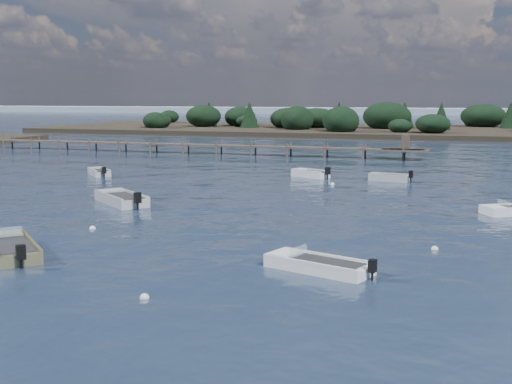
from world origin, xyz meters
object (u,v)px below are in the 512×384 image
(tender_far_grey, at_px, (99,173))
(dinghy_near_olive, at_px, (11,251))
(dinghy_mid_white_a, at_px, (318,267))
(jetty, at_px, (185,145))
(tender_far_white, at_px, (310,175))
(dinghy_mid_grey, at_px, (121,201))
(tender_far_grey_b, at_px, (389,179))

(tender_far_grey, height_order, dinghy_near_olive, dinghy_near_olive)
(dinghy_mid_white_a, xyz_separation_m, jetty, (-26.59, 46.53, 0.85))
(tender_far_white, relative_size, dinghy_near_olive, 0.77)
(tender_far_grey, bearing_deg, dinghy_near_olive, -65.82)
(tender_far_white, height_order, dinghy_mid_grey, dinghy_mid_grey)
(tender_far_grey_b, height_order, jetty, jetty)
(dinghy_mid_grey, xyz_separation_m, jetty, (-11.31, 34.92, 0.81))
(dinghy_mid_white_a, height_order, tender_far_grey_b, tender_far_grey_b)
(tender_far_grey, height_order, dinghy_mid_white_a, tender_far_grey)
(dinghy_mid_white_a, bearing_deg, tender_far_grey_b, 90.94)
(tender_far_grey_b, distance_m, dinghy_near_olive, 32.08)
(dinghy_mid_white_a, xyz_separation_m, tender_far_white, (-7.00, 28.43, 0.04))
(tender_far_grey_b, height_order, tender_far_white, tender_far_white)
(dinghy_mid_white_a, bearing_deg, tender_far_grey, 135.60)
(tender_far_grey, height_order, tender_far_grey_b, tender_far_grey_b)
(dinghy_mid_white_a, bearing_deg, dinghy_mid_grey, 142.77)
(dinghy_mid_white_a, relative_size, tender_far_grey_b, 1.29)
(tender_far_white, relative_size, dinghy_mid_grey, 0.74)
(tender_far_grey, bearing_deg, tender_far_white, 14.09)
(dinghy_mid_grey, bearing_deg, tender_far_grey, 126.71)
(tender_far_grey_b, bearing_deg, jetty, 144.60)
(dinghy_mid_white_a, xyz_separation_m, dinghy_near_olive, (-13.06, -1.54, 0.03))
(dinghy_mid_white_a, distance_m, jetty, 53.60)
(dinghy_mid_white_a, bearing_deg, tender_far_white, 103.83)
(tender_far_grey, distance_m, jetty, 22.61)
(tender_far_grey, height_order, tender_far_white, tender_far_white)
(dinghy_near_olive, bearing_deg, tender_far_grey, 114.18)
(tender_far_grey, xyz_separation_m, jetty, (-2.05, 22.50, 0.82))
(dinghy_mid_grey, height_order, jetty, jetty)
(dinghy_near_olive, bearing_deg, tender_far_white, 78.58)
(dinghy_mid_white_a, distance_m, tender_far_white, 29.28)
(jetty, bearing_deg, dinghy_mid_white_a, -60.25)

